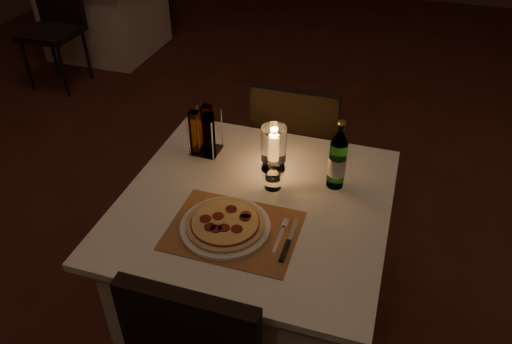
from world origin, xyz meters
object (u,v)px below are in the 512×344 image
(main_table, at_px, (255,267))
(hurricane_candle, at_px, (274,145))
(water_bottle, at_px, (337,161))
(neighbor_table_left, at_px, (106,11))
(chair_far, at_px, (297,144))
(pizza, at_px, (225,223))
(plate, at_px, (225,227))
(tumbler, at_px, (273,178))

(main_table, bearing_deg, hurricane_candle, 87.05)
(water_bottle, distance_m, neighbor_table_left, 3.60)
(main_table, distance_m, chair_far, 0.74)
(pizza, distance_m, water_bottle, 0.50)
(plate, xyz_separation_m, water_bottle, (0.32, 0.37, 0.11))
(main_table, height_order, neighbor_table_left, same)
(pizza, xyz_separation_m, neighbor_table_left, (-2.26, 2.82, -0.39))
(water_bottle, relative_size, neighbor_table_left, 0.29)
(neighbor_table_left, bearing_deg, plate, -51.30)
(plate, xyz_separation_m, hurricane_candle, (0.06, 0.40, 0.10))
(hurricane_candle, bearing_deg, plate, -98.74)
(hurricane_candle, distance_m, neighbor_table_left, 3.39)
(hurricane_candle, bearing_deg, neighbor_table_left, 133.77)
(chair_far, bearing_deg, pizza, -93.19)
(water_bottle, bearing_deg, chair_far, 117.27)
(chair_far, distance_m, neighbor_table_left, 3.02)
(main_table, xyz_separation_m, water_bottle, (0.27, 0.19, 0.48))
(main_table, relative_size, neighbor_table_left, 1.00)
(main_table, distance_m, water_bottle, 0.58)
(chair_far, bearing_deg, main_table, -90.00)
(plate, height_order, hurricane_candle, hurricane_candle)
(tumbler, relative_size, neighbor_table_left, 0.09)
(tumbler, xyz_separation_m, water_bottle, (0.23, 0.09, 0.07))
(neighbor_table_left, bearing_deg, hurricane_candle, -46.23)
(main_table, distance_m, neighbor_table_left, 3.51)
(tumbler, relative_size, hurricane_candle, 0.45)
(chair_far, relative_size, neighbor_table_left, 0.90)
(plate, distance_m, hurricane_candle, 0.42)
(pizza, xyz_separation_m, hurricane_candle, (0.06, 0.40, 0.09))
(water_bottle, height_order, hurricane_candle, water_bottle)
(tumbler, distance_m, hurricane_candle, 0.14)
(main_table, height_order, water_bottle, water_bottle)
(chair_far, distance_m, plate, 0.92)
(plate, height_order, neighbor_table_left, plate)
(pizza, height_order, neighbor_table_left, pizza)
(plate, relative_size, water_bottle, 1.11)
(hurricane_candle, bearing_deg, chair_far, 91.30)
(chair_far, relative_size, plate, 2.81)
(chair_far, bearing_deg, tumbler, -85.95)
(chair_far, height_order, tumbler, chair_far)
(plate, distance_m, pizza, 0.02)
(tumbler, distance_m, neighbor_table_left, 3.49)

